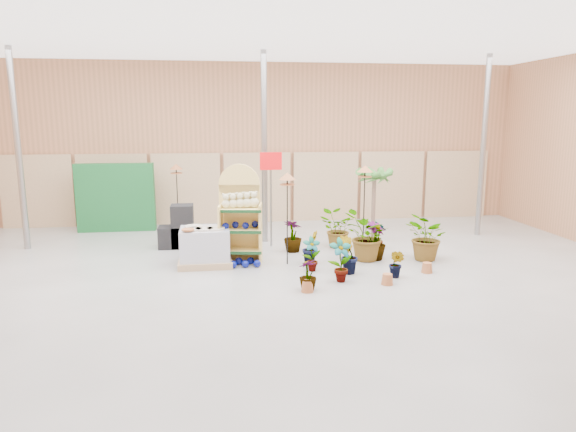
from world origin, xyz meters
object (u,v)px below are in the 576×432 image
Objects in this scene: potted_plant_2 at (367,236)px; display_shelf at (240,218)px; pallet_stack at (205,247)px; bird_table_front at (287,179)px.

display_shelf is at bearing 173.41° from potted_plant_2.
display_shelf is at bearing 11.70° from pallet_stack.
potted_plant_2 is at bearing -3.11° from pallet_stack.
display_shelf is 1.91× the size of potted_plant_2.
display_shelf reaches higher than bird_table_front.
pallet_stack is (-0.73, -0.16, -0.55)m from display_shelf.
pallet_stack is at bearing -158.57° from display_shelf.
pallet_stack is at bearing 177.56° from potted_plant_2.
potted_plant_2 is at bearing 0.75° from bird_table_front.
display_shelf is 1.88× the size of pallet_stack.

